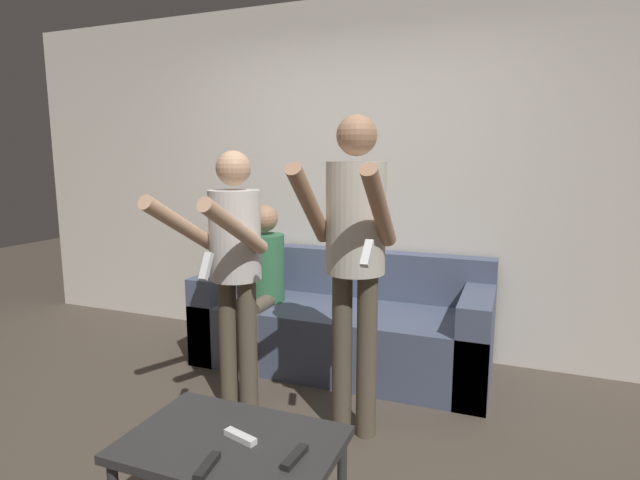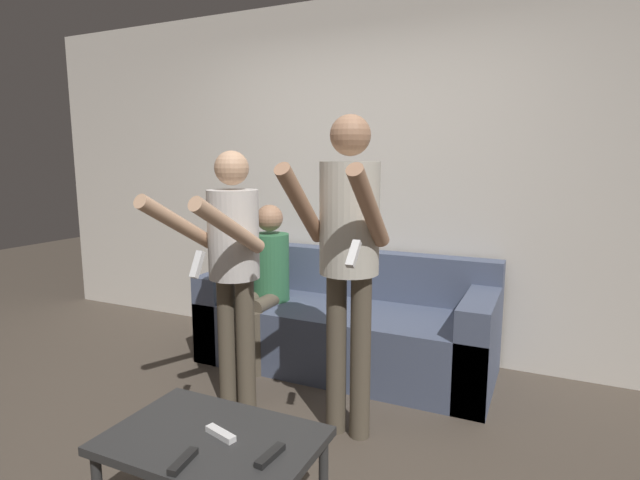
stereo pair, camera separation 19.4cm
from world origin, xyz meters
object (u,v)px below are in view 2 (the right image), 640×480
object	(u,v)px
couch	(346,327)
person_standing_left	(231,255)
person_standing_right	(348,243)
remote_near	(183,461)
coffee_table	(212,447)
remote_far	(221,434)
remote_mid	(270,456)
person_seated	(265,277)

from	to	relation	value
couch	person_standing_left	world-z (taller)	person_standing_left
person_standing_right	remote_near	bearing A→B (deg)	-99.78
person_standing_right	coffee_table	xyz separation A→B (m)	(-0.21, -0.90, -0.69)
person_standing_left	remote_far	size ratio (longest dim) A/B	10.03
couch	remote_far	size ratio (longest dim) A/B	13.51
person_standing_left	remote_near	bearing A→B (deg)	-63.75
person_standing_left	remote_far	bearing A→B (deg)	-58.11
coffee_table	couch	bearing A→B (deg)	94.95
remote_mid	remote_near	bearing A→B (deg)	-148.55
person_standing_left	remote_mid	bearing A→B (deg)	-49.14
coffee_table	remote_mid	xyz separation A→B (m)	(0.28, -0.03, 0.06)
couch	person_seated	xyz separation A→B (m)	(-0.57, -0.18, 0.35)
person_standing_left	coffee_table	bearing A→B (deg)	-59.98
person_standing_right	remote_mid	bearing A→B (deg)	-85.43
person_standing_right	remote_mid	xyz separation A→B (m)	(0.07, -0.93, -0.64)
couch	remote_near	xyz separation A→B (m)	(0.17, -1.98, 0.14)
person_seated	remote_far	world-z (taller)	person_seated
couch	coffee_table	size ratio (longest dim) A/B	2.51
person_standing_left	remote_far	world-z (taller)	person_standing_left
couch	remote_mid	distance (m)	1.87
person_standing_right	remote_near	size ratio (longest dim) A/B	11.20
person_standing_right	remote_near	world-z (taller)	person_standing_right
person_standing_left	person_standing_right	world-z (taller)	person_standing_right
remote_mid	couch	bearing A→B (deg)	103.53
remote_mid	remote_far	xyz separation A→B (m)	(-0.25, 0.04, 0.00)
person_standing_left	person_standing_right	bearing A→B (deg)	0.97
person_standing_right	coffee_table	world-z (taller)	person_standing_right
person_standing_left	remote_mid	xyz separation A→B (m)	(0.80, -0.92, -0.52)
remote_near	remote_far	xyz separation A→B (m)	(0.01, 0.21, 0.00)
couch	person_standing_right	world-z (taller)	person_standing_right
remote_near	remote_mid	xyz separation A→B (m)	(0.26, 0.16, 0.00)
remote_near	person_seated	bearing A→B (deg)	112.44
remote_near	remote_far	distance (m)	0.21
person_standing_left	remote_near	distance (m)	1.31
remote_mid	person_standing_right	bearing A→B (deg)	94.57
person_standing_right	coffee_table	size ratio (longest dim) A/B	2.07
couch	person_standing_left	bearing A→B (deg)	-112.06
person_standing_left	person_seated	size ratio (longest dim) A/B	1.32
remote_far	remote_near	bearing A→B (deg)	-93.38
person_standing_right	remote_far	size ratio (longest dim) A/B	11.16
person_standing_left	remote_mid	size ratio (longest dim) A/B	10.15
person_seated	remote_far	size ratio (longest dim) A/B	7.58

